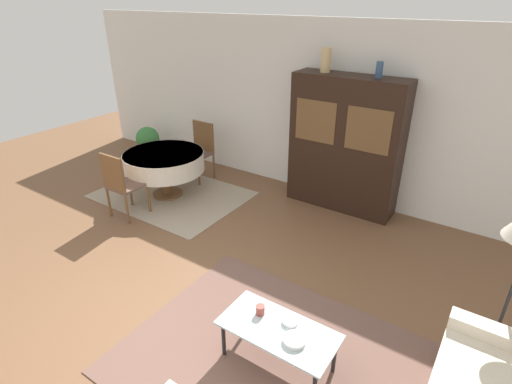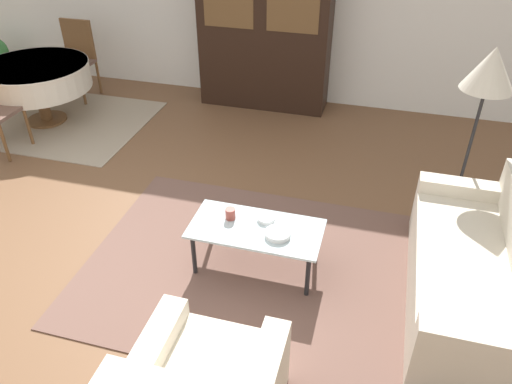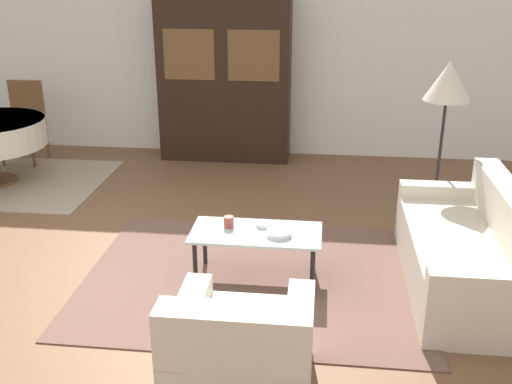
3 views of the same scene
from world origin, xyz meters
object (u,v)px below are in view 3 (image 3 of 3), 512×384
(coffee_table, at_px, (256,237))
(dining_chair_far, at_px, (25,117))
(floor_lamp, at_px, (448,87))
(display_cabinet, at_px, (225,81))
(couch, at_px, (470,253))
(armchair, at_px, (241,355))
(cup, at_px, (229,222))
(bowl, at_px, (279,233))
(bowl_small, at_px, (264,224))

(coffee_table, xyz_separation_m, dining_chair_far, (-3.25, 2.73, 0.19))
(floor_lamp, bearing_deg, display_cabinet, 140.93)
(couch, xyz_separation_m, floor_lamp, (-0.08, 1.18, 1.06))
(couch, xyz_separation_m, armchair, (-1.58, -1.47, 0.00))
(armchair, xyz_separation_m, dining_chair_far, (-3.32, 4.14, 0.27))
(couch, relative_size, floor_lamp, 1.13)
(floor_lamp, bearing_deg, cup, -146.94)
(couch, height_order, coffee_table, couch)
(bowl, height_order, bowl_small, bowl)
(bowl_small, bearing_deg, coffee_table, -114.84)
(armchair, xyz_separation_m, display_cabinet, (-0.83, 4.54, 0.70))
(couch, height_order, bowl, couch)
(dining_chair_far, bearing_deg, bowl, 141.02)
(armchair, relative_size, bowl, 4.30)
(display_cabinet, bearing_deg, bowl, -73.54)
(bowl, bearing_deg, armchair, -94.54)
(armchair, relative_size, coffee_table, 0.81)
(coffee_table, height_order, display_cabinet, display_cabinet)
(floor_lamp, distance_m, cup, 2.33)
(dining_chair_far, relative_size, bowl_small, 7.38)
(dining_chair_far, bearing_deg, bowl_small, 141.59)
(coffee_table, relative_size, bowl, 5.34)
(cup, bearing_deg, bowl, -15.11)
(cup, bearing_deg, armchair, -78.35)
(display_cabinet, height_order, bowl, display_cabinet)
(dining_chair_far, bearing_deg, armchair, 128.79)
(armchair, bearing_deg, coffee_table, 93.12)
(couch, bearing_deg, bowl, 94.20)
(floor_lamp, bearing_deg, couch, -86.25)
(cup, xyz_separation_m, bowl_small, (0.28, 0.05, -0.03))
(armchair, distance_m, dining_chair_far, 5.31)
(couch, xyz_separation_m, cup, (-1.88, 0.00, 0.17))
(couch, relative_size, cup, 19.44)
(display_cabinet, relative_size, bowl, 10.36)
(cup, distance_m, bowl, 0.43)
(couch, bearing_deg, bowl_small, 88.09)
(cup, bearing_deg, floor_lamp, 33.06)
(display_cabinet, distance_m, bowl_small, 3.17)
(cup, bearing_deg, display_cabinet, 99.77)
(couch, distance_m, bowl, 1.48)
(couch, relative_size, display_cabinet, 0.89)
(coffee_table, bearing_deg, bowl_small, 65.16)
(floor_lamp, distance_m, bowl, 2.10)
(armchair, bearing_deg, display_cabinet, 100.38)
(armchair, relative_size, dining_chair_far, 0.83)
(cup, relative_size, bowl, 0.47)
(dining_chair_far, distance_m, bowl, 4.42)
(coffee_table, relative_size, dining_chair_far, 1.03)
(armchair, height_order, bowl_small, armchair)
(display_cabinet, xyz_separation_m, cup, (0.53, -3.07, -0.54))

